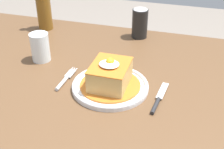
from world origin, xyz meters
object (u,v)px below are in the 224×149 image
main_plate (110,86)px  knife (158,101)px  soda_can (140,23)px  beer_bottle_amber (44,7)px  drinking_glass (40,49)px  fork (65,80)px

main_plate → knife: 0.16m
knife → soda_can: 0.47m
knife → beer_bottle_amber: 0.72m
soda_can → drinking_glass: bearing=-135.1°
fork → drinking_glass: drinking_glass is taller
main_plate → drinking_glass: 0.32m
fork → knife: (0.31, -0.03, 0.00)m
knife → beer_bottle_amber: bearing=144.7°
fork → knife: size_ratio=0.85×
main_plate → soda_can: (0.01, 0.41, 0.05)m
drinking_glass → beer_bottle_amber: bearing=114.3°
main_plate → knife: size_ratio=1.48×
soda_can → drinking_glass: 0.43m
main_plate → soda_can: soda_can is taller
soda_can → main_plate: bearing=-90.7°
fork → drinking_glass: bearing=142.0°
fork → beer_bottle_amber: 0.48m
fork → drinking_glass: 0.19m
fork → knife: 0.31m
knife → beer_bottle_amber: beer_bottle_amber is taller
beer_bottle_amber → drinking_glass: beer_bottle_amber is taller
knife → fork: bearing=175.1°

